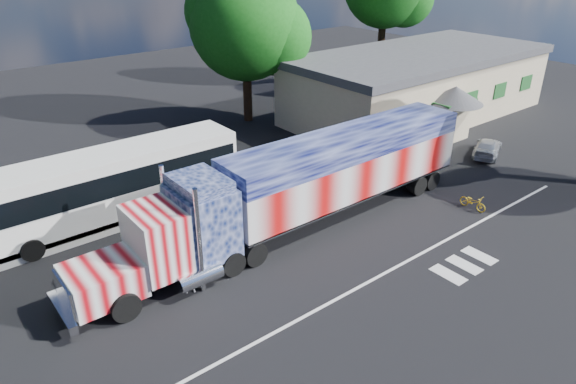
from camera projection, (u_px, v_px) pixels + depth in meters
ground at (327, 250)px, 24.35m from camera, size 100.00×100.00×0.00m
lane_markings at (414, 273)px, 22.66m from camera, size 30.00×2.67×0.01m
semi_truck at (307, 183)px, 25.27m from camera, size 22.26×3.52×4.75m
coach_bus at (118, 184)px, 26.35m from camera, size 12.82×2.98×3.73m
hall_building at (419, 84)px, 41.93m from camera, size 22.40×12.80×5.20m
parked_car at (488, 147)px, 34.75m from camera, size 4.23×3.07×1.14m
woman at (189, 274)px, 21.07m from camera, size 0.75×0.63×1.74m
bicycle at (473, 202)px, 27.87m from camera, size 0.56×1.58×0.83m
tree_ne_a at (247, 25)px, 38.60m from camera, size 8.83×8.41×11.69m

